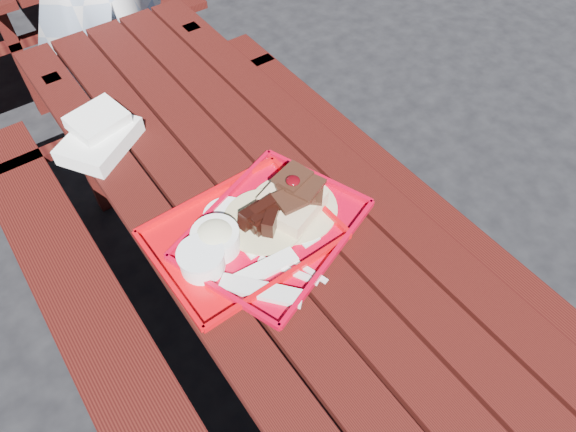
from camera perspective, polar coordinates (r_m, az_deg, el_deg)
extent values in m
plane|color=black|center=(2.18, -2.35, -11.02)|extent=(60.00, 60.00, 0.00)
cube|color=#390F0B|center=(1.50, -12.76, -3.76)|extent=(0.14, 2.40, 0.04)
cube|color=#390F0B|center=(1.53, -7.86, -1.12)|extent=(0.14, 2.40, 0.04)
cube|color=#390F0B|center=(1.57, -3.20, 1.41)|extent=(0.14, 2.40, 0.04)
cube|color=#390F0B|center=(1.63, 1.19, 3.77)|extent=(0.14, 2.40, 0.04)
cube|color=#390F0B|center=(1.70, 5.28, 5.94)|extent=(0.14, 2.40, 0.04)
cube|color=#390F0B|center=(1.74, -19.30, -13.77)|extent=(0.25, 2.40, 0.04)
cube|color=#390F0B|center=(2.43, -25.60, -0.46)|extent=(0.06, 0.06, 0.42)
cube|color=#390F0B|center=(2.06, 10.73, 3.24)|extent=(0.25, 2.40, 0.04)
cube|color=#390F0B|center=(2.04, 26.36, -15.69)|extent=(0.06, 0.06, 0.42)
cube|color=#390F0B|center=(2.67, -2.39, 11.04)|extent=(0.06, 0.06, 0.42)
cube|color=#390F0B|center=(2.42, -21.86, 6.84)|extent=(0.06, 0.06, 0.75)
cube|color=#390F0B|center=(2.54, -9.44, 12.77)|extent=(0.06, 0.06, 0.75)
cube|color=#390F0B|center=(2.43, -15.82, 10.90)|extent=(1.40, 0.06, 0.04)
cube|color=#390F0B|center=(3.49, -13.51, 20.43)|extent=(0.06, 0.06, 0.42)
cube|color=#390F0B|center=(3.14, -27.79, 15.62)|extent=(0.06, 0.06, 0.75)
cube|color=#390F0B|center=(3.23, -17.68, 20.24)|extent=(0.06, 0.06, 0.75)
cube|color=#390F0B|center=(3.14, -23.04, 18.85)|extent=(1.40, 0.06, 0.04)
cube|color=#B7001D|center=(1.47, -1.62, -1.83)|extent=(0.59, 0.52, 0.01)
cube|color=#B7001D|center=(1.53, -7.39, 1.68)|extent=(0.46, 0.18, 0.02)
cube|color=#B7001D|center=(1.40, 4.71, -4.84)|extent=(0.46, 0.18, 0.02)
cube|color=#B7001D|center=(1.59, 3.40, 4.37)|extent=(0.14, 0.36, 0.02)
cube|color=#B7001D|center=(1.36, -7.57, -8.23)|extent=(0.14, 0.36, 0.02)
cylinder|color=tan|center=(1.51, 0.53, 0.90)|extent=(0.27, 0.27, 0.01)
cube|color=beige|center=(1.46, 1.56, 0.67)|extent=(0.18, 0.13, 0.05)
cube|color=beige|center=(1.51, -0.45, 2.78)|extent=(0.18, 0.13, 0.05)
ellipsoid|color=#470308|center=(1.41, 0.57, 4.33)|extent=(0.04, 0.04, 0.02)
cylinder|color=white|center=(1.42, -8.02, -2.61)|extent=(0.13, 0.13, 0.07)
ellipsoid|color=beige|center=(1.40, -8.11, -2.14)|extent=(0.11, 0.11, 0.05)
cylinder|color=white|center=(1.50, -6.84, 0.06)|extent=(0.14, 0.14, 0.01)
cube|color=silver|center=(1.35, -2.99, -8.27)|extent=(0.18, 0.20, 0.02)
cube|color=silver|center=(1.38, 0.05, -6.05)|extent=(0.10, 0.16, 0.01)
cube|color=silver|center=(1.40, 1.18, -5.32)|extent=(0.07, 0.18, 0.01)
cube|color=silver|center=(1.43, -1.55, -3.38)|extent=(0.08, 0.08, 0.00)
cube|color=red|center=(1.46, -5.06, -2.38)|extent=(0.49, 0.38, 0.01)
cube|color=red|center=(1.56, -8.93, 2.40)|extent=(0.48, 0.02, 0.02)
cube|color=red|center=(1.36, -0.69, -7.02)|extent=(0.48, 0.02, 0.02)
cube|color=red|center=(1.54, 2.35, 2.35)|extent=(0.02, 0.37, 0.02)
cube|color=red|center=(1.40, -13.34, -6.74)|extent=(0.02, 0.37, 0.02)
cube|color=white|center=(1.47, -3.32, -1.09)|extent=(0.17, 0.17, 0.01)
cylinder|color=tan|center=(1.47, -2.64, -0.51)|extent=(0.24, 0.24, 0.01)
cylinder|color=white|center=(1.39, -9.54, -4.91)|extent=(0.12, 0.12, 0.06)
cylinder|color=white|center=(1.36, -9.73, -4.10)|extent=(0.13, 0.13, 0.01)
cube|color=white|center=(1.38, -2.79, -5.97)|extent=(0.20, 0.06, 0.02)
cube|color=silver|center=(1.45, 2.27, -2.50)|extent=(0.06, 0.05, 0.00)
cube|color=white|center=(1.80, -20.18, 7.86)|extent=(0.31, 0.29, 0.06)
cube|color=white|center=(1.80, -20.38, 9.92)|extent=(0.20, 0.17, 0.05)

